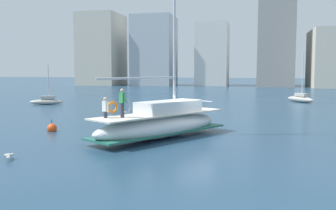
{
  "coord_description": "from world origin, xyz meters",
  "views": [
    {
      "loc": [
        3.72,
        -23.0,
        3.99
      ],
      "look_at": [
        -1.76,
        0.45,
        1.8
      ],
      "focal_mm": 39.94,
      "sensor_mm": 36.0,
      "label": 1
    }
  ],
  "objects_px": {
    "moored_sloop_near": "(300,98)",
    "seagull": "(9,155)",
    "moored_catamaran": "(47,101)",
    "main_sailboat": "(161,122)",
    "mooring_buoy": "(52,128)"
  },
  "relations": [
    {
      "from": "moored_sloop_near",
      "to": "seagull",
      "type": "distance_m",
      "value": 39.59
    },
    {
      "from": "seagull",
      "to": "moored_catamaran",
      "type": "bearing_deg",
      "value": 117.84
    },
    {
      "from": "moored_sloop_near",
      "to": "seagull",
      "type": "relative_size",
      "value": 7.76
    },
    {
      "from": "moored_sloop_near",
      "to": "seagull",
      "type": "height_order",
      "value": "moored_sloop_near"
    },
    {
      "from": "main_sailboat",
      "to": "moored_sloop_near",
      "type": "relative_size",
      "value": 2.25
    },
    {
      "from": "moored_catamaran",
      "to": "seagull",
      "type": "distance_m",
      "value": 28.79
    },
    {
      "from": "main_sailboat",
      "to": "moored_catamaran",
      "type": "xyz_separation_m",
      "value": [
        -18.79,
        18.43,
        -0.49
      ]
    },
    {
      "from": "seagull",
      "to": "mooring_buoy",
      "type": "height_order",
      "value": "mooring_buoy"
    },
    {
      "from": "moored_sloop_near",
      "to": "moored_catamaran",
      "type": "height_order",
      "value": "moored_sloop_near"
    },
    {
      "from": "main_sailboat",
      "to": "mooring_buoy",
      "type": "relative_size",
      "value": 15.66
    },
    {
      "from": "moored_sloop_near",
      "to": "moored_catamaran",
      "type": "xyz_separation_m",
      "value": [
        -29.91,
        -10.55,
        -0.08
      ]
    },
    {
      "from": "moored_sloop_near",
      "to": "moored_catamaran",
      "type": "bearing_deg",
      "value": -160.57
    },
    {
      "from": "moored_sloop_near",
      "to": "mooring_buoy",
      "type": "xyz_separation_m",
      "value": [
        -18.79,
        -28.33,
        -0.31
      ]
    },
    {
      "from": "mooring_buoy",
      "to": "moored_catamaran",
      "type": "bearing_deg",
      "value": 122.01
    },
    {
      "from": "moored_catamaran",
      "to": "mooring_buoy",
      "type": "xyz_separation_m",
      "value": [
        11.12,
        -17.78,
        -0.24
      ]
    }
  ]
}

